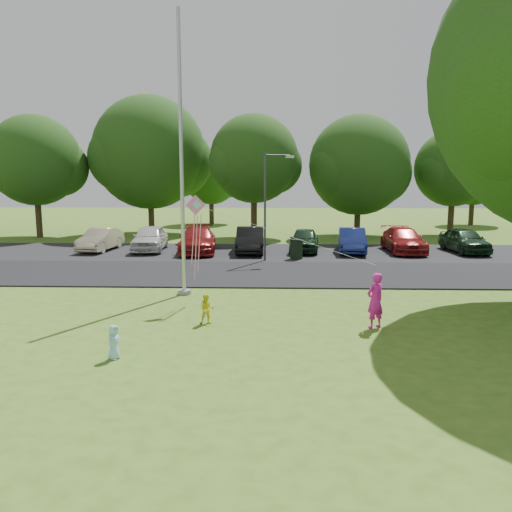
{
  "coord_description": "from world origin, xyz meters",
  "views": [
    {
      "loc": [
        -0.26,
        -12.91,
        4.23
      ],
      "look_at": [
        -0.81,
        4.0,
        1.6
      ],
      "focal_mm": 35.0,
      "sensor_mm": 36.0,
      "label": 1
    }
  ],
  "objects_px": {
    "child_blue": "(114,342)",
    "kite": "(199,218)",
    "flagpole": "(182,180)",
    "child_yellow": "(207,309)",
    "street_lamp": "(269,197)",
    "trash_can": "(296,250)",
    "woman": "(375,301)"
  },
  "relations": [
    {
      "from": "child_blue",
      "to": "flagpole",
      "type": "bearing_deg",
      "value": 10.84
    },
    {
      "from": "flagpole",
      "to": "trash_can",
      "type": "relative_size",
      "value": 9.17
    },
    {
      "from": "woman",
      "to": "kite",
      "type": "bearing_deg",
      "value": -56.74
    },
    {
      "from": "street_lamp",
      "to": "trash_can",
      "type": "height_order",
      "value": "street_lamp"
    },
    {
      "from": "trash_can",
      "to": "woman",
      "type": "height_order",
      "value": "woman"
    },
    {
      "from": "child_yellow",
      "to": "child_blue",
      "type": "xyz_separation_m",
      "value": [
        -1.83,
        -2.95,
        -0.03
      ]
    },
    {
      "from": "flagpole",
      "to": "trash_can",
      "type": "height_order",
      "value": "flagpole"
    },
    {
      "from": "street_lamp",
      "to": "child_blue",
      "type": "relative_size",
      "value": 6.66
    },
    {
      "from": "flagpole",
      "to": "child_yellow",
      "type": "distance_m",
      "value": 5.46
    },
    {
      "from": "flagpole",
      "to": "child_yellow",
      "type": "height_order",
      "value": "flagpole"
    },
    {
      "from": "street_lamp",
      "to": "trash_can",
      "type": "relative_size",
      "value": 5.07
    },
    {
      "from": "flagpole",
      "to": "trash_can",
      "type": "xyz_separation_m",
      "value": [
        4.51,
        8.0,
        -3.62
      ]
    },
    {
      "from": "flagpole",
      "to": "woman",
      "type": "bearing_deg",
      "value": -33.0
    },
    {
      "from": "trash_can",
      "to": "child_yellow",
      "type": "xyz_separation_m",
      "value": [
        -3.17,
        -11.78,
        -0.1
      ]
    },
    {
      "from": "flagpole",
      "to": "child_blue",
      "type": "bearing_deg",
      "value": -94.17
    },
    {
      "from": "street_lamp",
      "to": "trash_can",
      "type": "bearing_deg",
      "value": 5.15
    },
    {
      "from": "child_yellow",
      "to": "street_lamp",
      "type": "bearing_deg",
      "value": 74.66
    },
    {
      "from": "child_yellow",
      "to": "child_blue",
      "type": "distance_m",
      "value": 3.47
    },
    {
      "from": "kite",
      "to": "street_lamp",
      "type": "bearing_deg",
      "value": 61.09
    },
    {
      "from": "woman",
      "to": "kite",
      "type": "xyz_separation_m",
      "value": [
        -5.36,
        2.38,
        2.14
      ]
    },
    {
      "from": "street_lamp",
      "to": "woman",
      "type": "xyz_separation_m",
      "value": [
        3.1,
        -11.48,
        -2.52
      ]
    },
    {
      "from": "woman",
      "to": "child_blue",
      "type": "xyz_separation_m",
      "value": [
        -6.67,
        -2.71,
        -0.39
      ]
    },
    {
      "from": "child_blue",
      "to": "kite",
      "type": "xyz_separation_m",
      "value": [
        1.31,
        5.09,
        2.52
      ]
    },
    {
      "from": "trash_can",
      "to": "woman",
      "type": "distance_m",
      "value": 12.13
    },
    {
      "from": "trash_can",
      "to": "kite",
      "type": "xyz_separation_m",
      "value": [
        -3.68,
        -9.63,
        2.39
      ]
    },
    {
      "from": "flagpole",
      "to": "woman",
      "type": "height_order",
      "value": "flagpole"
    },
    {
      "from": "child_yellow",
      "to": "flagpole",
      "type": "bearing_deg",
      "value": 102.92
    },
    {
      "from": "child_yellow",
      "to": "kite",
      "type": "distance_m",
      "value": 3.33
    },
    {
      "from": "trash_can",
      "to": "woman",
      "type": "bearing_deg",
      "value": -82.08
    },
    {
      "from": "child_yellow",
      "to": "woman",
      "type": "bearing_deg",
      "value": -9.32
    },
    {
      "from": "kite",
      "to": "trash_can",
      "type": "bearing_deg",
      "value": 54.06
    },
    {
      "from": "kite",
      "to": "child_yellow",
      "type": "bearing_deg",
      "value": -91.54
    }
  ]
}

